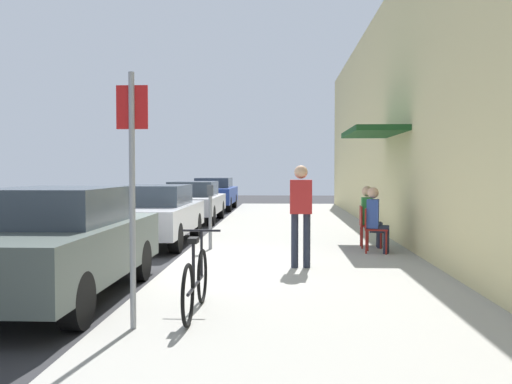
% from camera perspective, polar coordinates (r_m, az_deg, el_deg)
% --- Properties ---
extents(ground_plane, '(60.00, 60.00, 0.00)m').
position_cam_1_polar(ground_plane, '(9.81, -8.74, -8.01)').
color(ground_plane, '#2D2D30').
extents(sidewalk_slab, '(4.50, 32.00, 0.12)m').
position_cam_1_polar(sidewalk_slab, '(11.59, 4.29, -6.12)').
color(sidewalk_slab, '#9E9B93').
rests_on(sidewalk_slab, ground_plane).
extents(building_facade, '(1.40, 32.00, 6.07)m').
position_cam_1_polar(building_facade, '(11.87, 16.09, 8.38)').
color(building_facade, beige).
rests_on(building_facade, ground_plane).
extents(parked_car_0, '(1.80, 4.40, 1.50)m').
position_cam_1_polar(parked_car_0, '(7.96, -19.69, -4.86)').
color(parked_car_0, '#47514C').
rests_on(parked_car_0, ground_plane).
extents(parked_car_1, '(1.80, 4.40, 1.39)m').
position_cam_1_polar(parked_car_1, '(13.38, -10.41, -2.18)').
color(parked_car_1, '#B7B7BC').
rests_on(parked_car_1, ground_plane).
extents(parked_car_2, '(1.80, 4.40, 1.37)m').
position_cam_1_polar(parked_car_2, '(19.20, -6.42, -0.90)').
color(parked_car_2, '#B7B7BC').
rests_on(parked_car_2, ground_plane).
extents(parked_car_3, '(1.80, 4.40, 1.42)m').
position_cam_1_polar(parked_car_3, '(25.01, -4.32, -0.11)').
color(parked_car_3, navy).
rests_on(parked_car_3, ground_plane).
extents(parking_meter, '(0.12, 0.10, 1.32)m').
position_cam_1_polar(parking_meter, '(11.52, -4.68, -2.03)').
color(parking_meter, slate).
rests_on(parking_meter, sidewalk_slab).
extents(street_sign, '(0.32, 0.06, 2.60)m').
position_cam_1_polar(street_sign, '(5.79, -12.49, 1.24)').
color(street_sign, gray).
rests_on(street_sign, sidewalk_slab).
extents(bicycle_0, '(0.46, 1.71, 0.90)m').
position_cam_1_polar(bicycle_0, '(6.39, -6.16, -9.11)').
color(bicycle_0, black).
rests_on(bicycle_0, sidewalk_slab).
extents(cafe_chair_0, '(0.53, 0.53, 0.87)m').
position_cam_1_polar(cafe_chair_0, '(11.25, 11.81, -3.52)').
color(cafe_chair_0, maroon).
rests_on(cafe_chair_0, sidewalk_slab).
extents(seated_patron_0, '(0.49, 0.44, 1.29)m').
position_cam_1_polar(seated_patron_0, '(11.23, 12.12, -2.55)').
color(seated_patron_0, '#232838').
rests_on(seated_patron_0, sidewalk_slab).
extents(cafe_chair_1, '(0.47, 0.47, 0.87)m').
position_cam_1_polar(cafe_chair_1, '(11.98, 11.23, -3.17)').
color(cafe_chair_1, maroon).
rests_on(cafe_chair_1, sidewalk_slab).
extents(seated_patron_1, '(0.44, 0.38, 1.29)m').
position_cam_1_polar(seated_patron_1, '(11.97, 11.52, -2.25)').
color(seated_patron_1, '#232838').
rests_on(seated_patron_1, sidewalk_slab).
extents(pedestrian_standing, '(0.36, 0.22, 1.70)m').
position_cam_1_polar(pedestrian_standing, '(9.29, 4.59, -1.60)').
color(pedestrian_standing, '#232838').
rests_on(pedestrian_standing, sidewalk_slab).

